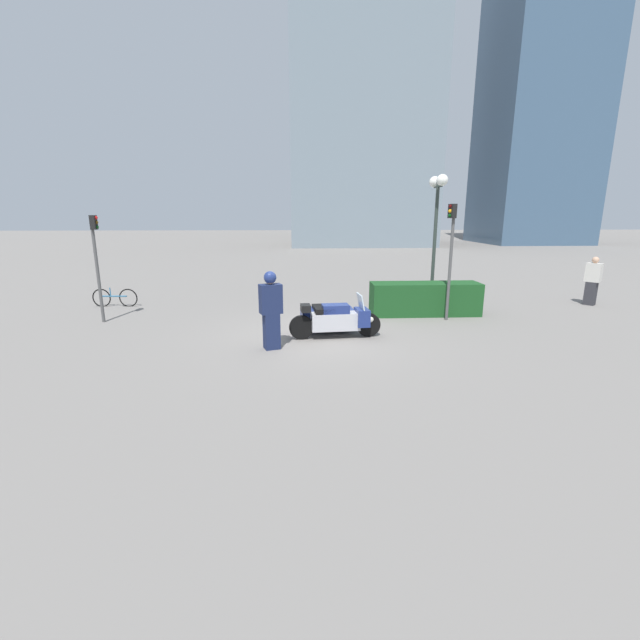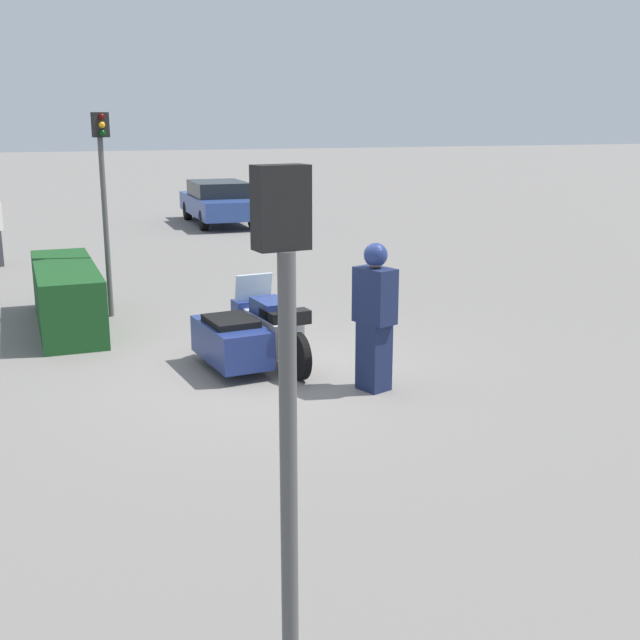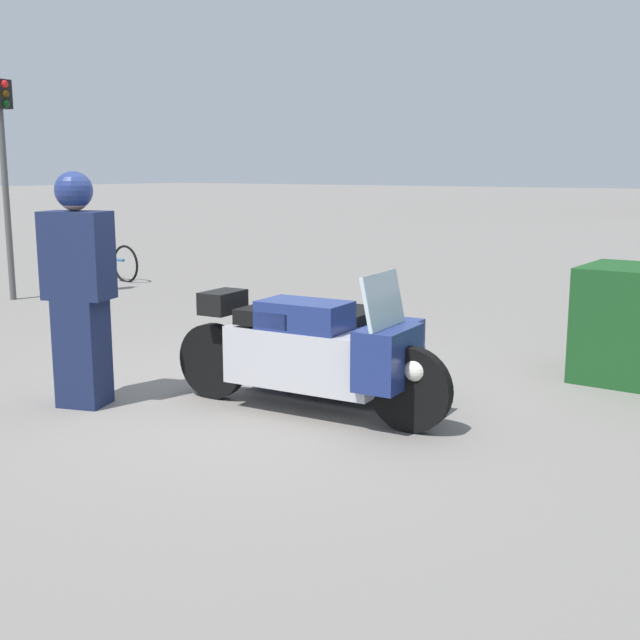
{
  "view_description": "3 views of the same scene",
  "coord_description": "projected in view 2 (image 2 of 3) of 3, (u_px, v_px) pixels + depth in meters",
  "views": [
    {
      "loc": [
        -0.38,
        -10.87,
        3.13
      ],
      "look_at": [
        0.14,
        -0.62,
        0.59
      ],
      "focal_mm": 24.0,
      "sensor_mm": 36.0,
      "label": 1
    },
    {
      "loc": [
        -9.78,
        3.07,
        3.32
      ],
      "look_at": [
        0.05,
        -0.69,
        0.68
      ],
      "focal_mm": 45.0,
      "sensor_mm": 36.0,
      "label": 2
    },
    {
      "loc": [
        4.12,
        -5.04,
        1.88
      ],
      "look_at": [
        0.44,
        0.22,
        0.67
      ],
      "focal_mm": 45.0,
      "sensor_mm": 36.0,
      "label": 3
    }
  ],
  "objects": [
    {
      "name": "ground_plane",
      "position": [
        273.0,
        374.0,
        10.74
      ],
      "size": [
        160.0,
        160.0,
        0.0
      ],
      "primitive_type": "plane",
      "color": "slate"
    },
    {
      "name": "traffic_light_far",
      "position": [
        285.0,
        380.0,
        3.96
      ],
      "size": [
        0.23,
        0.27,
        3.12
      ],
      "rotation": [
        0.0,
        0.0,
        0.11
      ],
      "color": "#4C4C4C",
      "rests_on": "ground"
    },
    {
      "name": "police_motorcycle",
      "position": [
        247.0,
        333.0,
        11.07
      ],
      "size": [
        2.4,
        1.32,
        1.15
      ],
      "rotation": [
        0.0,
        0.0,
        0.09
      ],
      "color": "black",
      "rests_on": "ground"
    },
    {
      "name": "hedge_bush_curbside",
      "position": [
        67.0,
        296.0,
        13.1
      ],
      "size": [
        3.45,
        0.94,
        1.03
      ],
      "primitive_type": "cube",
      "color": "#19471E",
      "rests_on": "ground"
    },
    {
      "name": "parked_car_background",
      "position": [
        219.0,
        201.0,
        25.93
      ],
      "size": [
        4.63,
        1.92,
        1.38
      ],
      "rotation": [
        0.0,
        0.0,
        -0.03
      ],
      "color": "#2D478C",
      "rests_on": "ground"
    },
    {
      "name": "traffic_light_near",
      "position": [
        104.0,
        185.0,
        13.34
      ],
      "size": [
        0.22,
        0.29,
        3.43
      ],
      "rotation": [
        0.0,
        0.0,
        3.37
      ],
      "color": "#4C4C4C",
      "rests_on": "ground"
    },
    {
      "name": "officer_rider",
      "position": [
        375.0,
        314.0,
        9.91
      ],
      "size": [
        0.58,
        0.46,
        1.87
      ],
      "rotation": [
        0.0,
        0.0,
        1.91
      ],
      "color": "#192347",
      "rests_on": "ground"
    }
  ]
}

